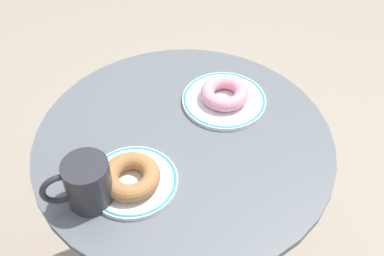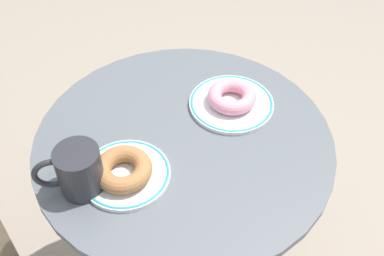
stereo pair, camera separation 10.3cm
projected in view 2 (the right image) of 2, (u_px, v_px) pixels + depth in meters
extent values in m
cylinder|color=#565B60|center=(184.00, 141.00, 1.06)|extent=(0.67, 0.67, 0.02)
cylinder|color=#565B60|center=(185.00, 227.00, 1.32)|extent=(0.06, 0.06, 0.68)
cylinder|color=white|center=(126.00, 174.00, 0.98)|extent=(0.19, 0.19, 0.01)
torus|color=teal|center=(126.00, 173.00, 0.98)|extent=(0.18, 0.18, 0.01)
cylinder|color=white|center=(231.00, 104.00, 1.13)|extent=(0.20, 0.20, 0.01)
torus|color=teal|center=(231.00, 103.00, 1.13)|extent=(0.20, 0.20, 0.01)
torus|color=#A36B3D|center=(123.00, 169.00, 0.96)|extent=(0.15, 0.15, 0.04)
torus|color=pink|center=(232.00, 96.00, 1.11)|extent=(0.16, 0.16, 0.03)
cylinder|color=#28282D|center=(80.00, 170.00, 0.93)|extent=(0.09, 0.09, 0.10)
torus|color=#28282D|center=(52.00, 173.00, 0.92)|extent=(0.07, 0.06, 0.08)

